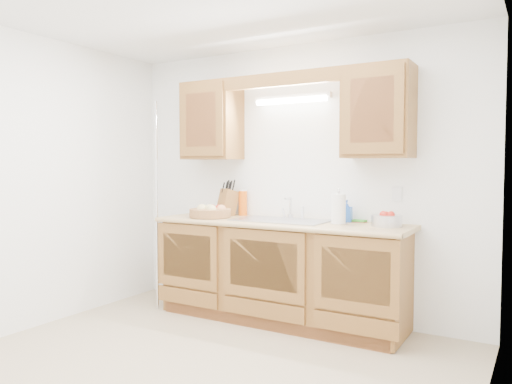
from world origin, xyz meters
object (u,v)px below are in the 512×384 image
Objects in this scene: fruit_basket at (210,212)px; paper_towel at (339,209)px; knife_block at (228,202)px; apple_bowl at (387,220)px.

paper_towel is (1.24, 0.09, 0.07)m from fruit_basket.
knife_block is 1.60m from apple_bowl.
knife_block is 1.21m from paper_towel.
knife_block is (0.04, 0.23, 0.08)m from fruit_basket.
knife_block is 1.18× the size of apple_bowl.
paper_towel is (1.20, -0.14, -0.01)m from knife_block.
fruit_basket is 1.25m from paper_towel.
paper_towel is 0.40m from apple_bowl.
fruit_basket reaches higher than apple_bowl.
apple_bowl is (1.64, 0.13, 0.00)m from fruit_basket.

